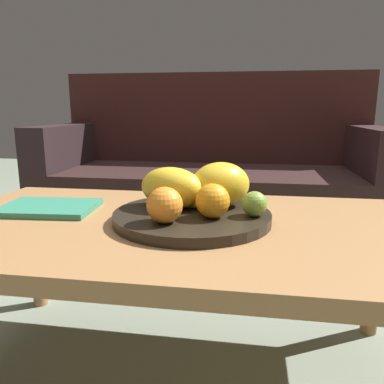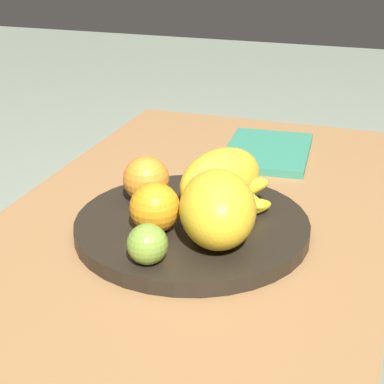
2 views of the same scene
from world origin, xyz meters
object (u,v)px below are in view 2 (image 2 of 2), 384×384
at_px(coffee_table, 190,243).
at_px(fruit_bowl, 192,226).
at_px(orange_front, 155,208).
at_px(magazine, 267,151).
at_px(melon_smaller_beside, 218,209).
at_px(orange_left, 146,179).
at_px(banana_bunch, 228,199).
at_px(melon_large_front, 221,180).
at_px(apple_front, 148,244).

distance_m(coffee_table, fruit_bowl, 0.07).
xyz_separation_m(orange_front, magazine, (-0.46, 0.08, -0.06)).
xyz_separation_m(melon_smaller_beside, orange_left, (-0.11, -0.16, -0.02)).
relative_size(coffee_table, orange_left, 14.97).
bearing_deg(orange_left, banana_bunch, 85.04).
distance_m(fruit_bowl, melon_smaller_beside, 0.11).
bearing_deg(orange_left, melon_smaller_beside, 55.91).
xyz_separation_m(orange_front, orange_left, (-0.10, -0.06, 0.00)).
distance_m(orange_front, magazine, 0.47).
bearing_deg(magazine, melon_large_front, -5.60).
distance_m(melon_smaller_beside, apple_front, 0.12).
distance_m(melon_large_front, magazine, 0.36).
xyz_separation_m(apple_front, magazine, (-0.56, 0.06, -0.05)).
xyz_separation_m(coffee_table, orange_front, (0.09, -0.03, 0.11)).
bearing_deg(orange_front, coffee_table, 163.96).
bearing_deg(banana_bunch, fruit_bowl, -58.22).
bearing_deg(apple_front, melon_large_front, 167.20).
bearing_deg(magazine, orange_left, -25.47).
bearing_deg(coffee_table, magazine, 171.40).
relative_size(orange_front, banana_bunch, 0.53).
xyz_separation_m(coffee_table, fruit_bowl, (0.04, 0.02, 0.06)).
relative_size(orange_left, magazine, 0.33).
height_order(coffee_table, banana_bunch, banana_bunch).
bearing_deg(apple_front, melon_smaller_beside, 138.23).
distance_m(orange_front, banana_bunch, 0.13).
bearing_deg(apple_front, magazine, 174.34).
bearing_deg(melon_smaller_beside, coffee_table, -142.63).
bearing_deg(banana_bunch, magazine, -178.01).
height_order(apple_front, magazine, apple_front).
xyz_separation_m(melon_smaller_beside, banana_bunch, (-0.10, -0.01, -0.03)).
bearing_deg(apple_front, orange_front, -164.21).
height_order(melon_large_front, banana_bunch, melon_large_front).
distance_m(melon_large_front, apple_front, 0.22).
distance_m(coffee_table, melon_smaller_beside, 0.18).
relative_size(apple_front, banana_bunch, 0.39).
bearing_deg(orange_front, magazine, 169.85).
bearing_deg(coffee_table, orange_left, -94.73).
height_order(melon_large_front, magazine, melon_large_front).
relative_size(fruit_bowl, melon_smaller_beside, 2.56).
bearing_deg(melon_smaller_beside, orange_left, -124.09).
height_order(coffee_table, fruit_bowl, fruit_bowl).
bearing_deg(orange_left, melon_large_front, 95.09).
bearing_deg(orange_front, fruit_bowl, 142.04).
height_order(melon_smaller_beside, apple_front, melon_smaller_beside).
bearing_deg(melon_large_front, melon_smaller_beside, 14.22).
distance_m(fruit_bowl, orange_left, 0.12).
bearing_deg(fruit_bowl, melon_smaller_beside, 44.23).
distance_m(fruit_bowl, banana_bunch, 0.08).
bearing_deg(melon_smaller_beside, fruit_bowl, -135.77).
height_order(banana_bunch, magazine, banana_bunch).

